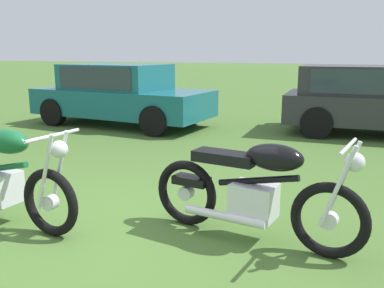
{
  "coord_description": "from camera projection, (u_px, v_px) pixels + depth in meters",
  "views": [
    {
      "loc": [
        2.14,
        -3.21,
        1.72
      ],
      "look_at": [
        0.19,
        1.83,
        0.52
      ],
      "focal_mm": 39.28,
      "sensor_mm": 36.0,
      "label": 1
    }
  ],
  "objects": [
    {
      "name": "ground_plane",
      "position": [
        105.0,
        234.0,
        4.04
      ],
      "size": [
        120.0,
        120.0,
        0.0
      ],
      "primitive_type": "plane",
      "color": "#476B2D"
    },
    {
      "name": "motorcycle_black",
      "position": [
        254.0,
        191.0,
        3.81
      ],
      "size": [
        2.05,
        0.66,
        1.02
      ],
      "rotation": [
        0.0,
        0.0,
        -0.16
      ],
      "color": "black",
      "rests_on": "ground"
    },
    {
      "name": "car_teal",
      "position": [
        119.0,
        91.0,
        9.89
      ],
      "size": [
        4.37,
        2.17,
        1.43
      ],
      "rotation": [
        0.0,
        0.0,
        -0.1
      ],
      "color": "#19606B",
      "rests_on": "ground"
    }
  ]
}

